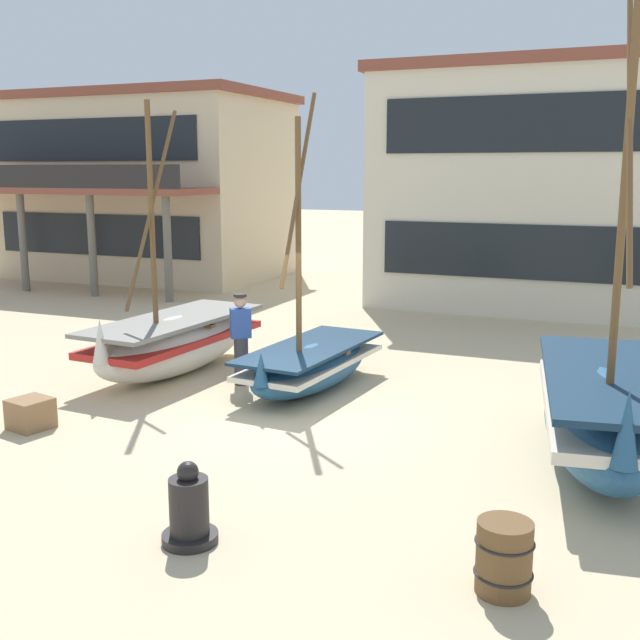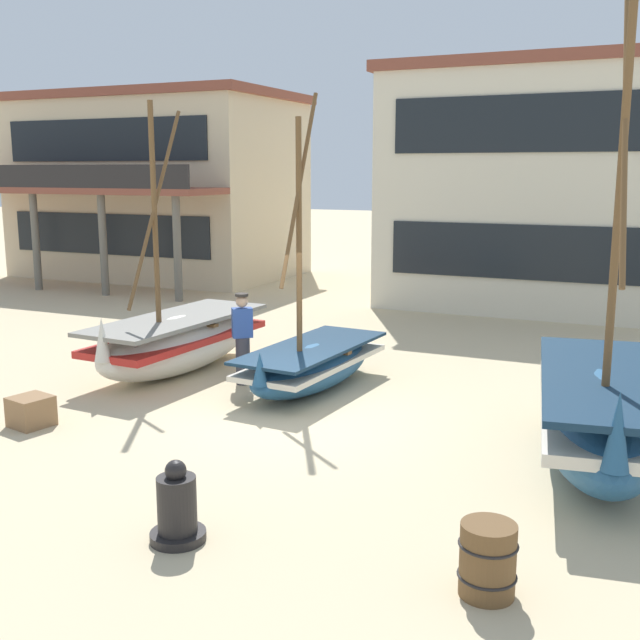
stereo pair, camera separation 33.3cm
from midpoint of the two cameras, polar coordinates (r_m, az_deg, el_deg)
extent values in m
plane|color=#CCB78E|center=(12.37, -2.58, -7.20)|extent=(120.00, 120.00, 0.00)
ellipsoid|color=silver|center=(15.15, -11.35, -1.85)|extent=(1.75, 4.28, 1.09)
cube|color=red|center=(15.12, -11.37, -1.35)|extent=(1.76, 4.11, 0.13)
cube|color=gray|center=(15.05, -11.43, 0.01)|extent=(1.79, 4.19, 0.08)
cone|color=silver|center=(13.56, -16.63, -1.49)|extent=(0.31, 0.31, 0.76)
cylinder|color=brown|center=(14.41, -12.99, 7.01)|extent=(0.10, 0.10, 4.33)
cylinder|color=brown|center=(14.39, -13.04, 8.04)|extent=(0.18, 1.67, 3.54)
cube|color=brown|center=(15.32, -10.69, -0.23)|extent=(1.41, 0.25, 0.06)
ellipsoid|color=#23517A|center=(10.96, 19.32, -6.82)|extent=(2.13, 4.65, 1.25)
cube|color=silver|center=(10.92, 19.37, -6.04)|extent=(2.12, 4.47, 0.15)
cube|color=#132C43|center=(10.81, 19.52, -3.90)|extent=(2.16, 4.57, 0.09)
cone|color=#23517A|center=(8.76, 20.76, -7.53)|extent=(0.34, 0.34, 0.88)
cylinder|color=brown|center=(9.92, 20.64, 7.90)|extent=(0.10, 0.10, 5.14)
cylinder|color=brown|center=(9.93, 21.06, 13.86)|extent=(0.38, 2.06, 3.78)
cube|color=brown|center=(11.16, 19.32, -4.15)|extent=(1.41, 0.37, 0.06)
ellipsoid|color=#23517A|center=(13.85, -1.36, -3.50)|extent=(1.60, 3.63, 0.79)
cube|color=silver|center=(13.82, -1.36, -3.11)|extent=(1.60, 3.49, 0.09)
cube|color=#132C43|center=(13.76, -1.37, -2.05)|extent=(1.63, 3.57, 0.06)
cone|color=#23517A|center=(12.34, -5.16, -3.66)|extent=(0.28, 0.28, 0.55)
cylinder|color=brown|center=(13.08, -2.34, 5.65)|extent=(0.10, 0.10, 4.19)
cylinder|color=brown|center=(13.02, -2.37, 9.64)|extent=(0.17, 1.24, 3.22)
cube|color=brown|center=(14.01, -0.84, -2.17)|extent=(1.26, 0.26, 0.06)
cylinder|color=#33333D|center=(14.17, -6.52, -3.04)|extent=(0.26, 0.26, 0.88)
cube|color=#2D4C99|center=(14.02, -6.58, -0.22)|extent=(0.42, 0.40, 0.54)
sphere|color=tan|center=(13.95, -6.62, 1.35)|extent=(0.22, 0.22, 0.22)
cylinder|color=#2D2823|center=(13.93, -6.63, 1.83)|extent=(0.24, 0.24, 0.05)
cylinder|color=black|center=(8.60, -10.74, -15.55)|extent=(0.60, 0.60, 0.10)
cylinder|color=black|center=(8.45, -10.82, -13.39)|extent=(0.42, 0.42, 0.61)
sphere|color=black|center=(8.30, -10.92, -11.00)|extent=(0.23, 0.23, 0.23)
cylinder|color=brown|center=(7.61, 12.20, -16.81)|extent=(0.52, 0.52, 0.70)
torus|color=black|center=(7.54, 12.25, -15.78)|extent=(0.56, 0.56, 0.03)
torus|color=black|center=(7.68, 12.15, -17.83)|extent=(0.56, 0.56, 0.03)
cube|color=olive|center=(12.64, -21.36, -6.48)|extent=(0.66, 0.66, 0.46)
cube|color=beige|center=(23.16, 14.88, 9.12)|extent=(8.32, 5.12, 6.48)
cube|color=brown|center=(23.31, 15.31, 17.47)|extent=(8.66, 5.32, 0.30)
cube|color=black|center=(20.69, 13.66, 4.94)|extent=(6.99, 0.06, 1.43)
cube|color=black|center=(20.62, 14.08, 13.93)|extent=(6.99, 0.06, 1.43)
cube|color=beige|center=(29.57, -13.00, 9.34)|extent=(9.64, 5.97, 6.26)
cube|color=brown|center=(29.67, -13.29, 15.68)|extent=(10.03, 6.21, 0.30)
cube|color=black|center=(27.25, -16.57, 6.07)|extent=(8.10, 0.06, 1.38)
cube|color=black|center=(27.18, -16.94, 12.66)|extent=(8.10, 0.06, 1.38)
cube|color=brown|center=(26.31, -18.31, 9.11)|extent=(9.64, 2.31, 0.20)
cylinder|color=#666056|center=(26.74, -21.47, 5.34)|extent=(0.24, 0.24, 3.13)
cylinder|color=#666056|center=(24.91, -16.89, 5.27)|extent=(0.24, 0.24, 3.13)
cylinder|color=#666056|center=(23.26, -11.62, 5.14)|extent=(0.24, 0.24, 3.13)
cube|color=black|center=(25.48, -20.02, 9.97)|extent=(9.64, 0.08, 0.70)
camera|label=1|loc=(0.17, -90.74, -0.14)|focal=43.21mm
camera|label=2|loc=(0.17, 89.26, 0.14)|focal=43.21mm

